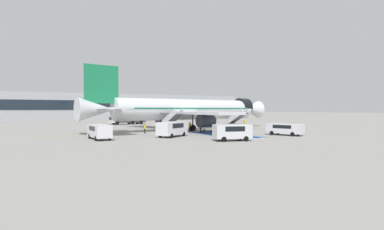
% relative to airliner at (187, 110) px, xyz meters
% --- Properties ---
extents(ground_plane, '(600.00, 600.00, 0.00)m').
position_rel_airliner_xyz_m(ground_plane, '(-0.36, 0.95, -3.85)').
color(ground_plane, gray).
extents(apron_leadline_yellow, '(73.08, 13.59, 0.01)m').
position_rel_airliner_xyz_m(apron_leadline_yellow, '(0.63, 0.12, -3.84)').
color(apron_leadline_yellow, gold).
rests_on(apron_leadline_yellow, ground_plane).
extents(apron_stand_patch_blue, '(5.47, 13.73, 0.01)m').
position_rel_airliner_xyz_m(apron_stand_patch_blue, '(0.63, -12.36, -3.84)').
color(apron_stand_patch_blue, '#2856A8').
rests_on(apron_stand_patch_blue, ground_plane).
extents(apron_walkway_bar_0, '(0.44, 3.60, 0.01)m').
position_rel_airliner_xyz_m(apron_walkway_bar_0, '(-1.77, -18.63, -3.84)').
color(apron_walkway_bar_0, silver).
rests_on(apron_walkway_bar_0, ground_plane).
extents(apron_walkway_bar_1, '(0.44, 3.60, 0.01)m').
position_rel_airliner_xyz_m(apron_walkway_bar_1, '(-0.57, -18.63, -3.84)').
color(apron_walkway_bar_1, silver).
rests_on(apron_walkway_bar_1, ground_plane).
extents(apron_walkway_bar_2, '(0.44, 3.60, 0.01)m').
position_rel_airliner_xyz_m(apron_walkway_bar_2, '(0.63, -18.63, -3.84)').
color(apron_walkway_bar_2, silver).
rests_on(apron_walkway_bar_2, ground_plane).
extents(apron_walkway_bar_3, '(0.44, 3.60, 0.01)m').
position_rel_airliner_xyz_m(apron_walkway_bar_3, '(1.83, -18.63, -3.84)').
color(apron_walkway_bar_3, silver).
rests_on(apron_walkway_bar_3, ground_plane).
extents(airliner, '(40.39, 32.54, 10.88)m').
position_rel_airliner_xyz_m(airliner, '(0.00, 0.00, 0.00)').
color(airliner, silver).
rests_on(airliner, ground_plane).
extents(boarding_stairs_forward, '(3.03, 5.49, 4.07)m').
position_rel_airliner_xyz_m(boarding_stairs_forward, '(9.63, -2.80, -2.85)').
color(boarding_stairs_forward, '#ADB2BA').
rests_on(boarding_stairs_forward, ground_plane).
extents(boarding_stairs_aft, '(3.03, 5.49, 4.06)m').
position_rel_airliner_xyz_m(boarding_stairs_aft, '(-5.25, -5.53, -2.85)').
color(boarding_stairs_aft, '#ADB2BA').
rests_on(boarding_stairs_aft, ground_plane).
extents(fuel_tanker, '(9.48, 3.85, 3.53)m').
position_rel_airliner_xyz_m(fuel_tanker, '(-5.02, 25.49, -2.06)').
color(fuel_tanker, '#38383D').
rests_on(fuel_tanker, ground_plane).
extents(service_van_0, '(4.91, 2.98, 2.01)m').
position_rel_airliner_xyz_m(service_van_0, '(-3.46, -20.63, -2.64)').
color(service_van_0, silver).
rests_on(service_van_0, ground_plane).
extents(service_van_1, '(2.40, 5.68, 1.89)m').
position_rel_airliner_xyz_m(service_van_1, '(-17.95, -11.58, -2.70)').
color(service_van_1, silver).
rests_on(service_van_1, ground_plane).
extents(service_van_2, '(3.87, 5.65, 1.73)m').
position_rel_airliner_xyz_m(service_van_2, '(8.08, -17.44, -2.79)').
color(service_van_2, silver).
rests_on(service_van_2, ground_plane).
extents(service_van_3, '(5.35, 4.51, 2.12)m').
position_rel_airliner_xyz_m(service_van_3, '(-8.11, -12.41, -2.57)').
color(service_van_3, silver).
rests_on(service_van_3, ground_plane).
extents(baggage_cart, '(2.68, 3.00, 0.87)m').
position_rel_airliner_xyz_m(baggage_cart, '(0.99, -6.41, -3.59)').
color(baggage_cart, gray).
rests_on(baggage_cart, ground_plane).
extents(ground_crew_0, '(0.25, 0.44, 1.83)m').
position_rel_airliner_xyz_m(ground_crew_0, '(12.98, -0.48, -2.79)').
color(ground_crew_0, '#191E38').
rests_on(ground_crew_0, ground_plane).
extents(ground_crew_1, '(0.44, 0.24, 1.66)m').
position_rel_airliner_xyz_m(ground_crew_1, '(-0.95, -3.23, -2.89)').
color(ground_crew_1, black).
rests_on(ground_crew_1, ground_plane).
extents(ground_crew_2, '(0.43, 0.49, 1.74)m').
position_rel_airliner_xyz_m(ground_crew_2, '(1.40, -2.93, -2.84)').
color(ground_crew_2, '#191E38').
rests_on(ground_crew_2, ground_plane).
extents(ground_crew_3, '(0.26, 0.45, 1.59)m').
position_rel_airliner_xyz_m(ground_crew_3, '(-9.79, -4.70, -2.94)').
color(ground_crew_3, black).
rests_on(ground_crew_3, ground_plane).
extents(traffic_cone_0, '(0.42, 0.42, 0.46)m').
position_rel_airliner_xyz_m(traffic_cone_0, '(15.03, -8.90, -3.62)').
color(traffic_cone_0, orange).
rests_on(traffic_cone_0, ground_plane).
extents(terminal_building, '(129.83, 12.10, 9.83)m').
position_rel_airliner_xyz_m(terminal_building, '(-11.82, 68.33, 1.07)').
color(terminal_building, '#9EA3A8').
rests_on(terminal_building, ground_plane).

